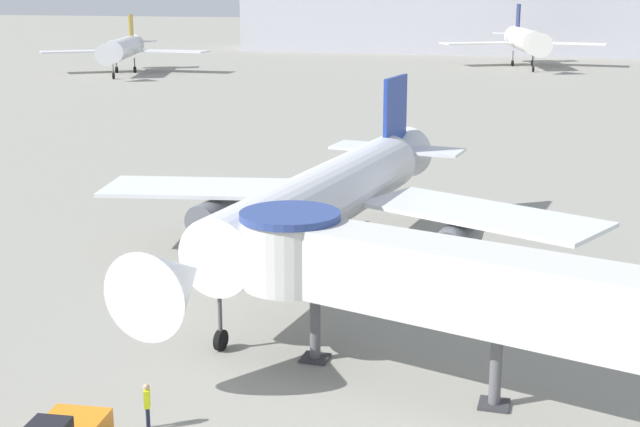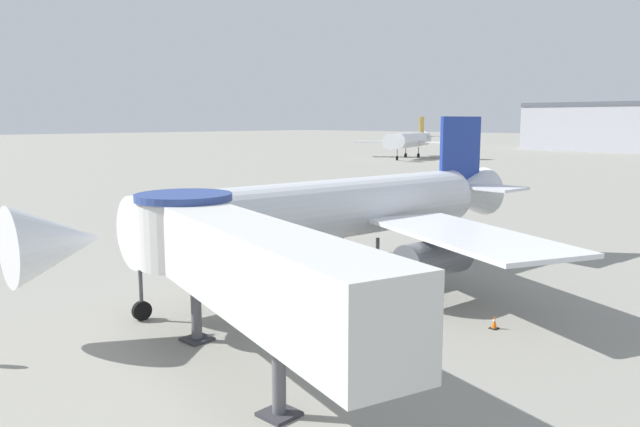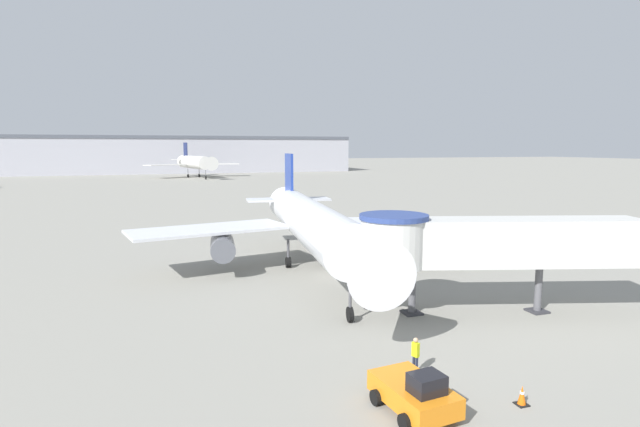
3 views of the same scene
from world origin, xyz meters
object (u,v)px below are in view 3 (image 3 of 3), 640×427
Objects in this scene: traffic_cone_starboard_wing at (440,263)px; main_airplane at (311,224)px; traffic_cone_apron_front at (522,396)px; pushback_tug_orange at (415,393)px; ground_crew_wing_walker at (415,353)px; background_jet_navy_tail at (195,162)px; jet_bridge at (479,242)px.

main_airplane is at bearing 172.31° from traffic_cone_starboard_wing.
main_airplane reaches higher than traffic_cone_apron_front.
traffic_cone_starboard_wing is (13.75, 20.16, -0.49)m from pushback_tug_orange.
background_jet_navy_tail is (2.79, 152.22, 4.13)m from ground_crew_wing_walker.
jet_bridge is at bearing -100.59° from background_jet_navy_tail.
background_jet_navy_tail is at bearing 108.18° from jet_bridge.
main_airplane is at bearing 76.40° from pushback_tug_orange.
main_airplane is at bearing 133.96° from jet_bridge.
background_jet_navy_tail reaches higher than jet_bridge.
traffic_cone_starboard_wing is (11.06, -1.49, -3.71)m from main_airplane.
jet_bridge is 12.68m from traffic_cone_starboard_wing.
background_jet_navy_tail is (4.40, 155.06, 4.34)m from pushback_tug_orange.
main_airplane is at bearing -103.26° from background_jet_navy_tail.
jet_bridge reaches higher than ground_crew_wing_walker.
traffic_cone_starboard_wing is at bearing 84.56° from jet_bridge.
background_jet_navy_tail is at bearing -21.02° from ground_crew_wing_walker.
traffic_cone_apron_front is 23.08m from traffic_cone_starboard_wing.
main_airplane is 11.76m from traffic_cone_starboard_wing.
background_jet_navy_tail is at bearing 89.95° from traffic_cone_apron_front.
pushback_tug_orange reaches higher than traffic_cone_apron_front.
background_jet_navy_tail is at bearing 81.85° from pushback_tug_orange.
main_airplane is 53.31× the size of traffic_cone_starboard_wing.
traffic_cone_starboard_wing is at bearing -54.98° from ground_crew_wing_walker.
main_airplane reaches higher than jet_bridge.
main_airplane is 22.87m from traffic_cone_apron_front.
main_airplane reaches higher than ground_crew_wing_walker.
jet_bridge is (6.63, -12.63, 0.43)m from main_airplane.
pushback_tug_orange reaches higher than traffic_cone_starboard_wing.
jet_bridge is at bearing -55.87° from main_airplane.
jet_bridge is at bearing -71.21° from ground_crew_wing_walker.
traffic_cone_starboard_wing is 21.16m from ground_crew_wing_walker.
ground_crew_wing_walker is (-7.70, -6.19, -3.45)m from jet_bridge.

